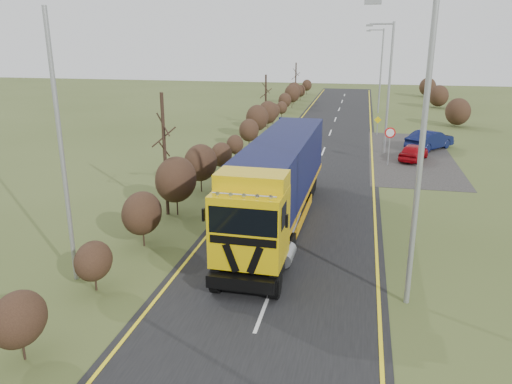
{
  "coord_description": "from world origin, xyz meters",
  "views": [
    {
      "loc": [
        2.74,
        -18.22,
        8.54
      ],
      "look_at": [
        -1.67,
        2.62,
        1.89
      ],
      "focal_mm": 35.0,
      "sensor_mm": 36.0,
      "label": 1
    }
  ],
  "objects_px": {
    "car_red_hatchback": "(414,152)",
    "car_blue_sedan": "(430,140)",
    "lorry": "(279,178)",
    "speed_sign": "(390,138)",
    "streetlight_near": "(417,144)"
  },
  "relations": [
    {
      "from": "car_blue_sedan",
      "to": "lorry",
      "type": "bearing_deg",
      "value": 103.41
    },
    {
      "from": "car_red_hatchback",
      "to": "speed_sign",
      "type": "relative_size",
      "value": 1.37
    },
    {
      "from": "lorry",
      "to": "streetlight_near",
      "type": "bearing_deg",
      "value": -47.72
    },
    {
      "from": "speed_sign",
      "to": "lorry",
      "type": "bearing_deg",
      "value": -112.83
    },
    {
      "from": "lorry",
      "to": "car_blue_sedan",
      "type": "xyz_separation_m",
      "value": [
        8.93,
        18.99,
        -1.58
      ]
    },
    {
      "from": "lorry",
      "to": "streetlight_near",
      "type": "relative_size",
      "value": 1.52
    },
    {
      "from": "car_red_hatchback",
      "to": "car_blue_sedan",
      "type": "xyz_separation_m",
      "value": [
        1.56,
        4.11,
        0.14
      ]
    },
    {
      "from": "car_red_hatchback",
      "to": "streetlight_near",
      "type": "xyz_separation_m",
      "value": [
        -2.1,
        -20.97,
        4.79
      ]
    },
    {
      "from": "car_blue_sedan",
      "to": "streetlight_near",
      "type": "xyz_separation_m",
      "value": [
        -3.66,
        -25.08,
        4.65
      ]
    },
    {
      "from": "lorry",
      "to": "car_blue_sedan",
      "type": "distance_m",
      "value": 21.04
    },
    {
      "from": "lorry",
      "to": "speed_sign",
      "type": "xyz_separation_m",
      "value": [
        5.53,
        13.14,
        -0.46
      ]
    },
    {
      "from": "lorry",
      "to": "car_red_hatchback",
      "type": "relative_size",
      "value": 4.09
    },
    {
      "from": "lorry",
      "to": "car_blue_sedan",
      "type": "height_order",
      "value": "lorry"
    },
    {
      "from": "car_red_hatchback",
      "to": "streetlight_near",
      "type": "distance_m",
      "value": 21.61
    },
    {
      "from": "car_blue_sedan",
      "to": "speed_sign",
      "type": "xyz_separation_m",
      "value": [
        -3.4,
        -5.85,
        1.12
      ]
    }
  ]
}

